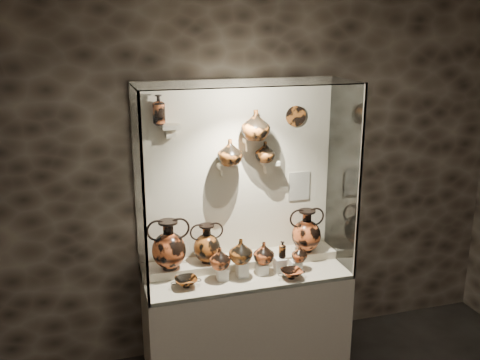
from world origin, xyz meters
name	(u,v)px	position (x,y,z in m)	size (l,w,h in m)	color
wall_back	(235,174)	(0.00, 2.50, 1.60)	(5.00, 0.02, 3.20)	black
plinth	(246,319)	(0.00, 2.18, 0.40)	(1.70, 0.60, 0.80)	beige
front_tier	(246,275)	(0.00, 2.18, 0.82)	(1.68, 0.58, 0.03)	#BCAC92
rear_tier	(240,262)	(0.00, 2.35, 0.85)	(1.70, 0.25, 0.10)	#BCAC92
back_panel	(236,174)	(0.00, 2.50, 1.60)	(1.70, 0.03, 1.60)	beige
glass_front	(258,195)	(0.00, 1.88, 1.60)	(1.70, 0.01, 1.60)	white
glass_left	(139,193)	(-0.85, 2.18, 1.60)	(0.01, 0.60, 1.60)	white
glass_right	(343,176)	(0.85, 2.18, 1.60)	(0.01, 0.60, 1.60)	white
glass_top	(247,83)	(0.00, 2.18, 2.40)	(1.70, 0.60, 0.01)	white
frame_post_left	(144,205)	(-0.84, 1.89, 1.60)	(0.02, 0.02, 1.60)	gray
frame_post_right	(360,186)	(0.84, 1.89, 1.60)	(0.02, 0.02, 1.60)	gray
pedestal_a	(222,273)	(-0.22, 2.13, 0.88)	(0.09, 0.09, 0.10)	silver
pedestal_b	(242,269)	(-0.05, 2.13, 0.90)	(0.09, 0.09, 0.13)	silver
pedestal_c	(262,269)	(0.12, 2.13, 0.88)	(0.09, 0.09, 0.09)	silver
pedestal_d	(280,265)	(0.28, 2.13, 0.89)	(0.09, 0.09, 0.12)	silver
pedestal_e	(296,265)	(0.42, 2.13, 0.87)	(0.09, 0.09, 0.08)	silver
bracket_ul	(171,127)	(-0.55, 2.42, 2.05)	(0.14, 0.12, 0.04)	beige
bracket_ca	(226,166)	(-0.10, 2.42, 1.70)	(0.14, 0.12, 0.04)	beige
bracket_cb	(250,141)	(0.10, 2.42, 1.90)	(0.10, 0.12, 0.04)	beige
bracket_cc	(270,163)	(0.28, 2.42, 1.70)	(0.14, 0.12, 0.04)	beige
amphora_left	(169,245)	(-0.62, 2.30, 1.11)	(0.33, 0.33, 0.42)	#BF5124
amphora_mid	(207,243)	(-0.30, 2.33, 1.07)	(0.27, 0.27, 0.34)	#984D1A
amphora_right	(306,231)	(0.59, 2.32, 1.09)	(0.31, 0.31, 0.38)	#BF5124
jug_a	(220,258)	(-0.24, 2.12, 1.02)	(0.17, 0.17, 0.18)	#BF5124
jug_b	(241,251)	(-0.07, 2.12, 1.06)	(0.19, 0.19, 0.20)	#984D1A
jug_c	(264,253)	(0.14, 2.15, 1.01)	(0.18, 0.18, 0.18)	#BF5124
jug_e	(299,253)	(0.45, 2.11, 0.98)	(0.13, 0.13, 0.14)	#BF5124
lekythos_small	(282,248)	(0.30, 2.14, 1.03)	(0.07, 0.07, 0.17)	#984D1A
kylix_left	(186,281)	(-0.53, 2.08, 0.88)	(0.23, 0.20, 0.09)	#984D1A
kylix_right	(291,273)	(0.32, 1.98, 0.87)	(0.22, 0.19, 0.09)	#BF5124
lekythos_tall	(159,108)	(-0.64, 2.42, 2.20)	(0.11, 0.11, 0.27)	#BF5124
ovoid_vase_a	(230,152)	(-0.08, 2.37, 1.83)	(0.21, 0.21, 0.22)	#984D1A
ovoid_vase_b	(256,125)	(0.13, 2.35, 2.04)	(0.24, 0.24, 0.25)	#984D1A
ovoid_vase_c	(265,152)	(0.22, 2.39, 1.80)	(0.17, 0.17, 0.17)	#984D1A
wall_plate	(296,116)	(0.52, 2.47, 2.08)	(0.18, 0.18, 0.02)	#A45620
info_placard	(299,186)	(0.58, 2.47, 1.45)	(0.19, 0.01, 0.26)	beige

